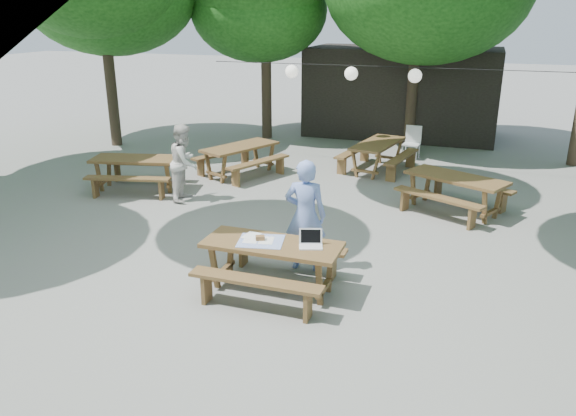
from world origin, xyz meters
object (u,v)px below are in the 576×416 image
at_px(picnic_table_nw, 138,173).
at_px(plastic_chair, 411,149).
at_px(second_person, 185,162).
at_px(woman, 305,215).
at_px(main_picnic_table, 272,266).

xyz_separation_m(picnic_table_nw, plastic_chair, (5.56, 4.99, -0.13)).
xyz_separation_m(second_person, plastic_chair, (4.16, 5.26, -0.57)).
bearing_deg(second_person, woman, -134.10).
xyz_separation_m(main_picnic_table, woman, (0.23, 0.87, 0.51)).
distance_m(picnic_table_nw, plastic_chair, 7.47).
distance_m(main_picnic_table, plastic_chair, 8.64).
height_order(picnic_table_nw, plastic_chair, plastic_chair).
bearing_deg(plastic_chair, second_person, -122.70).
height_order(main_picnic_table, second_person, second_person).
bearing_deg(second_person, picnic_table_nw, 70.06).
height_order(main_picnic_table, woman, woman).
height_order(second_person, plastic_chair, second_person).
height_order(woman, second_person, woman).
relative_size(second_person, plastic_chair, 1.85).
distance_m(picnic_table_nw, second_person, 1.49).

